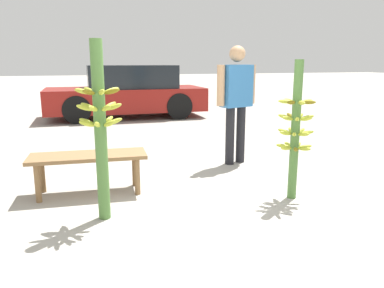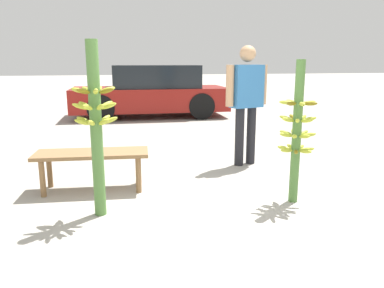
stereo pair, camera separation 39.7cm
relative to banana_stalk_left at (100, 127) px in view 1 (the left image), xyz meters
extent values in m
plane|color=#9E998E|center=(1.02, -0.48, -0.86)|extent=(80.00, 80.00, 0.00)
cylinder|color=#4C7A38|center=(0.00, 0.00, -0.05)|extent=(0.11, 0.11, 1.62)
ellipsoid|color=#ADB733|center=(0.12, 0.04, 0.31)|extent=(0.16, 0.09, 0.08)
ellipsoid|color=#ADB733|center=(0.04, 0.12, 0.31)|extent=(0.09, 0.16, 0.08)
ellipsoid|color=#ADB733|center=(-0.07, 0.10, 0.31)|extent=(0.12, 0.16, 0.08)
ellipsoid|color=#ADB733|center=(-0.12, 0.01, 0.31)|extent=(0.16, 0.06, 0.08)
ellipsoid|color=#736414|center=(-0.09, -0.09, 0.31)|extent=(0.14, 0.14, 0.08)
ellipsoid|color=#ADB733|center=(0.02, -0.12, 0.31)|extent=(0.06, 0.16, 0.08)
ellipsoid|color=#736414|center=(0.11, -0.06, 0.31)|extent=(0.16, 0.12, 0.08)
ellipsoid|color=#ADB733|center=(-0.06, -0.11, 0.18)|extent=(0.11, 0.16, 0.09)
ellipsoid|color=#ADB733|center=(0.05, -0.11, 0.18)|extent=(0.10, 0.16, 0.09)
ellipsoid|color=#ADB733|center=(0.12, -0.03, 0.18)|extent=(0.16, 0.08, 0.09)
ellipsoid|color=#ADB733|center=(0.10, 0.07, 0.18)|extent=(0.15, 0.13, 0.09)
ellipsoid|color=#ADB733|center=(0.01, 0.12, 0.18)|extent=(0.05, 0.16, 0.09)
ellipsoid|color=#ADB733|center=(-0.09, 0.08, 0.18)|extent=(0.15, 0.14, 0.09)
ellipsoid|color=#ADB733|center=(-0.12, -0.02, 0.18)|extent=(0.16, 0.07, 0.09)
ellipsoid|color=#ADB733|center=(0.12, -0.01, 0.04)|extent=(0.16, 0.05, 0.09)
ellipsoid|color=#ADB733|center=(0.08, 0.09, 0.04)|extent=(0.14, 0.14, 0.09)
ellipsoid|color=#736414|center=(-0.02, 0.12, 0.04)|extent=(0.07, 0.16, 0.09)
ellipsoid|color=#ADB733|center=(-0.11, 0.06, 0.04)|extent=(0.16, 0.11, 0.09)
ellipsoid|color=#ADB733|center=(-0.11, -0.05, 0.04)|extent=(0.16, 0.10, 0.09)
ellipsoid|color=#ADB733|center=(-0.03, -0.12, 0.04)|extent=(0.08, 0.16, 0.09)
ellipsoid|color=#ADB733|center=(0.07, -0.10, 0.04)|extent=(0.12, 0.15, 0.09)
cylinder|color=#4C7A38|center=(1.95, -0.12, -0.14)|extent=(0.09, 0.09, 1.45)
ellipsoid|color=#ADB733|center=(2.06, -0.12, 0.17)|extent=(0.15, 0.04, 0.05)
ellipsoid|color=#ADB733|center=(2.02, -0.03, 0.17)|extent=(0.12, 0.14, 0.05)
ellipsoid|color=#ADB733|center=(1.92, -0.01, 0.17)|extent=(0.07, 0.15, 0.05)
ellipsoid|color=#ADB733|center=(1.84, -0.07, 0.17)|extent=(0.15, 0.10, 0.05)
ellipsoid|color=#736414|center=(1.85, -0.17, 0.17)|extent=(0.15, 0.10, 0.05)
ellipsoid|color=#ADB733|center=(1.92, -0.23, 0.17)|extent=(0.07, 0.15, 0.05)
ellipsoid|color=#736414|center=(2.02, -0.21, 0.17)|extent=(0.13, 0.14, 0.05)
ellipsoid|color=#ADB733|center=(1.87, -0.04, 0.01)|extent=(0.14, 0.13, 0.07)
ellipsoid|color=#ADB733|center=(1.84, -0.14, 0.01)|extent=(0.16, 0.06, 0.07)
ellipsoid|color=#ADB733|center=(1.89, -0.22, 0.01)|extent=(0.11, 0.15, 0.07)
ellipsoid|color=#ADB733|center=(1.99, -0.22, 0.01)|extent=(0.09, 0.16, 0.07)
ellipsoid|color=#ADB733|center=(2.06, -0.15, 0.01)|extent=(0.16, 0.08, 0.07)
ellipsoid|color=#ADB733|center=(2.04, -0.05, 0.01)|extent=(0.15, 0.12, 0.07)
ellipsoid|color=#736414|center=(1.96, 0.00, 0.01)|extent=(0.05, 0.15, 0.07)
ellipsoid|color=#ADB733|center=(1.84, -0.12, -0.15)|extent=(0.15, 0.04, 0.07)
ellipsoid|color=#ADB733|center=(1.88, -0.21, -0.15)|extent=(0.13, 0.14, 0.07)
ellipsoid|color=#ADB733|center=(1.97, -0.23, -0.15)|extent=(0.07, 0.16, 0.07)
ellipsoid|color=#ADB733|center=(2.05, -0.17, -0.15)|extent=(0.15, 0.10, 0.07)
ellipsoid|color=#ADB733|center=(2.05, -0.07, -0.15)|extent=(0.15, 0.10, 0.07)
ellipsoid|color=#ADB733|center=(1.98, -0.01, -0.15)|extent=(0.07, 0.16, 0.07)
ellipsoid|color=#ADB733|center=(1.88, -0.03, -0.15)|extent=(0.13, 0.14, 0.07)
ellipsoid|color=#ADB733|center=(2.00, -0.22, -0.30)|extent=(0.10, 0.15, 0.06)
ellipsoid|color=#ADB733|center=(2.06, -0.15, -0.30)|extent=(0.15, 0.08, 0.06)
ellipsoid|color=#ADB733|center=(2.04, -0.05, -0.30)|extent=(0.14, 0.12, 0.06)
ellipsoid|color=#ADB733|center=(1.95, 0.00, -0.30)|extent=(0.05, 0.15, 0.06)
ellipsoid|color=#ADB733|center=(1.86, -0.04, -0.30)|extent=(0.14, 0.13, 0.06)
ellipsoid|color=#ADB733|center=(1.84, -0.14, -0.30)|extent=(0.15, 0.07, 0.06)
ellipsoid|color=#736414|center=(1.90, -0.22, -0.30)|extent=(0.11, 0.15, 0.06)
cylinder|color=black|center=(2.09, 1.39, -0.45)|extent=(0.15, 0.15, 0.81)
cylinder|color=black|center=(1.89, 1.33, -0.45)|extent=(0.15, 0.15, 0.81)
cube|color=#3372B2|center=(1.99, 1.36, 0.24)|extent=(0.48, 0.31, 0.57)
cylinder|color=tan|center=(2.26, 1.44, 0.25)|extent=(0.13, 0.13, 0.55)
cylinder|color=tan|center=(1.72, 1.29, 0.25)|extent=(0.13, 0.13, 0.55)
sphere|color=tan|center=(1.99, 1.36, 0.67)|extent=(0.22, 0.22, 0.22)
cube|color=olive|center=(-0.08, 0.74, -0.44)|extent=(1.28, 0.57, 0.04)
cylinder|color=olive|center=(-0.57, 0.95, -0.66)|extent=(0.06, 0.06, 0.40)
cylinder|color=olive|center=(0.45, 0.85, -0.66)|extent=(0.06, 0.06, 0.40)
cylinder|color=olive|center=(-0.60, 0.63, -0.66)|extent=(0.06, 0.06, 0.40)
cylinder|color=olive|center=(0.41, 0.53, -0.66)|extent=(0.06, 0.06, 0.40)
cube|color=maroon|center=(1.29, 6.46, -0.39)|extent=(4.06, 1.86, 0.59)
cube|color=black|center=(1.45, 6.45, 0.19)|extent=(2.26, 1.64, 0.57)
cylinder|color=black|center=(0.02, 5.77, -0.53)|extent=(0.67, 0.23, 0.66)
cylinder|color=black|center=(0.09, 7.27, -0.53)|extent=(0.67, 0.23, 0.66)
cylinder|color=black|center=(2.49, 5.65, -0.53)|extent=(0.67, 0.23, 0.66)
cylinder|color=black|center=(2.56, 7.16, -0.53)|extent=(0.67, 0.23, 0.66)
camera|label=1|loc=(-0.31, -3.34, 0.56)|focal=35.00mm
camera|label=2|loc=(0.07, -3.46, 0.56)|focal=35.00mm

